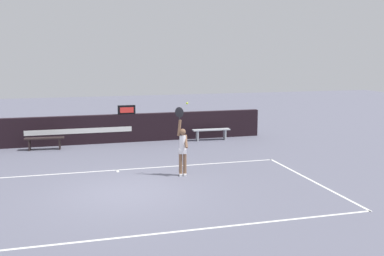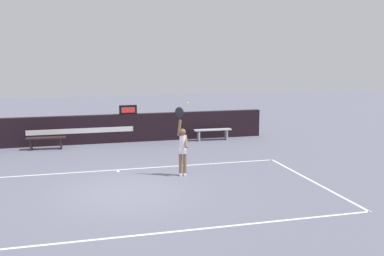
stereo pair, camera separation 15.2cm
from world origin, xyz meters
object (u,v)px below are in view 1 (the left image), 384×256
object	(u,v)px
tennis_ball	(187,103)
courtside_bench_near	(211,132)
speed_display	(127,110)
courtside_bench_far	(44,140)
tennis_player	(183,148)

from	to	relation	value
tennis_ball	courtside_bench_near	distance (m)	6.41
speed_display	courtside_bench_far	distance (m)	3.79
tennis_player	tennis_ball	world-z (taller)	tennis_ball
speed_display	courtside_bench_near	bearing A→B (deg)	-9.15
speed_display	tennis_player	size ratio (longest dim) A/B	0.34
tennis_ball	courtside_bench_near	size ratio (longest dim) A/B	0.04
tennis_player	courtside_bench_far	bearing A→B (deg)	130.14
speed_display	courtside_bench_far	size ratio (longest dim) A/B	0.48
tennis_player	courtside_bench_near	world-z (taller)	tennis_player
tennis_ball	tennis_player	bearing A→B (deg)	-153.99
tennis_player	speed_display	bearing A→B (deg)	99.44
tennis_player	courtside_bench_far	distance (m)	7.13
courtside_bench_near	courtside_bench_far	bearing A→B (deg)	-178.74
tennis_player	courtside_bench_near	bearing A→B (deg)	63.52
speed_display	tennis_ball	bearing A→B (deg)	-78.79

